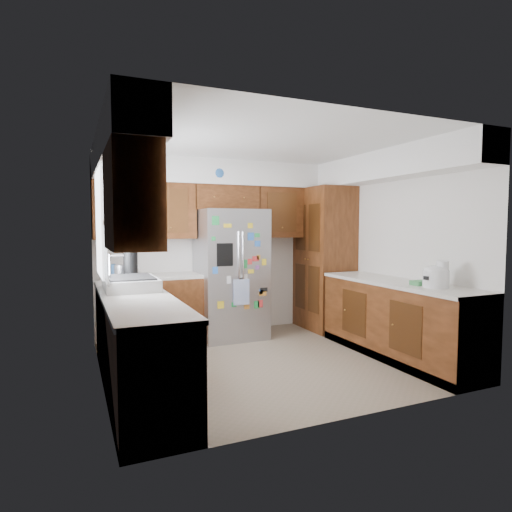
# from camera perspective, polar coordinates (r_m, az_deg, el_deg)

# --- Properties ---
(floor) EXTENTS (3.60, 3.60, 0.00)m
(floor) POSITION_cam_1_polar(r_m,az_deg,el_deg) (5.11, 1.45, -13.89)
(floor) COLOR gray
(floor) RESTS_ON ground
(room_shell) EXTENTS (3.64, 3.24, 2.52)m
(room_shell) POSITION_cam_1_polar(r_m,az_deg,el_deg) (5.16, -1.30, 6.79)
(room_shell) COLOR white
(room_shell) RESTS_ON ground
(left_counter_run) EXTENTS (1.36, 3.20, 0.92)m
(left_counter_run) POSITION_cam_1_polar(r_m,az_deg,el_deg) (4.64, -14.39, -10.38)
(left_counter_run) COLOR #41200C
(left_counter_run) RESTS_ON ground
(right_counter_run) EXTENTS (0.63, 2.25, 0.92)m
(right_counter_run) POSITION_cam_1_polar(r_m,az_deg,el_deg) (5.42, 18.37, -8.45)
(right_counter_run) COLOR #41200C
(right_counter_run) RESTS_ON ground
(pantry) EXTENTS (0.60, 0.90, 2.15)m
(pantry) POSITION_cam_1_polar(r_m,az_deg,el_deg) (6.62, 9.09, -0.35)
(pantry) COLOR #41200C
(pantry) RESTS_ON ground
(fridge) EXTENTS (0.90, 0.79, 1.80)m
(fridge) POSITION_cam_1_polar(r_m,az_deg,el_deg) (6.02, -3.36, -2.40)
(fridge) COLOR #9B9BA0
(fridge) RESTS_ON ground
(bridge_cabinet) EXTENTS (0.96, 0.34, 0.35)m
(bridge_cabinet) POSITION_cam_1_polar(r_m,az_deg,el_deg) (6.21, -4.13, 7.73)
(bridge_cabinet) COLOR #41200C
(bridge_cabinet) RESTS_ON fridge
(fridge_top_items) EXTENTS (0.58, 0.35, 0.30)m
(fridge_top_items) POSITION_cam_1_polar(r_m,az_deg,el_deg) (6.17, -4.37, 10.59)
(fridge_top_items) COLOR #2860AC
(fridge_top_items) RESTS_ON bridge_cabinet
(sink_assembly) EXTENTS (0.52, 0.70, 0.37)m
(sink_assembly) POSITION_cam_1_polar(r_m,az_deg,el_deg) (4.58, -16.36, -3.48)
(sink_assembly) COLOR silver
(sink_assembly) RESTS_ON left_counter_run
(left_counter_clutter) EXTENTS (0.41, 0.81, 0.38)m
(left_counter_clutter) POSITION_cam_1_polar(r_m,az_deg,el_deg) (5.28, -16.78, -1.83)
(left_counter_clutter) COLOR black
(left_counter_clutter) RESTS_ON left_counter_run
(rice_cooker) EXTENTS (0.28, 0.27, 0.24)m
(rice_cooker) POSITION_cam_1_polar(r_m,az_deg,el_deg) (4.93, 22.85, -2.46)
(rice_cooker) COLOR white
(rice_cooker) RESTS_ON right_counter_run
(paper_towel) EXTENTS (0.13, 0.13, 0.28)m
(paper_towel) POSITION_cam_1_polar(r_m,az_deg,el_deg) (4.93, 23.58, -2.26)
(paper_towel) COLOR white
(paper_towel) RESTS_ON right_counter_run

